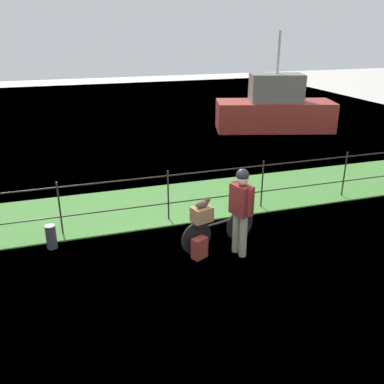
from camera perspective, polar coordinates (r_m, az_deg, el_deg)
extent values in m
plane|color=beige|center=(7.59, 0.79, -10.06)|extent=(60.00, 60.00, 0.00)
cube|color=#478438|center=(10.05, -4.50, -1.69)|extent=(27.00, 2.40, 0.03)
plane|color=#426684|center=(17.86, -10.92, 8.41)|extent=(30.00, 30.00, 0.00)
cylinder|color=#28231E|center=(8.80, -17.58, -2.22)|extent=(0.04, 0.04, 1.16)
cylinder|color=#28231E|center=(9.04, -3.26, -0.53)|extent=(0.04, 0.04, 1.16)
cylinder|color=#28231E|center=(9.81, 9.54, 1.01)|extent=(0.04, 0.04, 1.16)
cylinder|color=#28231E|center=(10.99, 20.06, 2.24)|extent=(0.04, 0.04, 1.16)
cylinder|color=#28231E|center=(9.11, -3.24, -1.54)|extent=(18.00, 0.03, 0.03)
cylinder|color=#28231E|center=(8.88, -3.32, 2.23)|extent=(18.00, 0.03, 0.03)
cylinder|color=black|center=(8.39, 6.51, -4.44)|extent=(0.63, 0.21, 0.64)
cylinder|color=black|center=(7.83, 0.59, -6.29)|extent=(0.63, 0.21, 0.64)
cylinder|color=#2D2D33|center=(8.02, 3.69, -4.22)|extent=(0.79, 0.25, 0.04)
cube|color=black|center=(7.79, 1.33, -4.64)|extent=(0.22, 0.14, 0.06)
cube|color=slate|center=(7.75, 1.34, -4.03)|extent=(0.39, 0.25, 0.02)
cube|color=olive|center=(7.69, 1.35, -3.05)|extent=(0.42, 0.36, 0.28)
ellipsoid|color=#4C3D2D|center=(7.60, 1.36, -1.65)|extent=(0.31, 0.21, 0.13)
sphere|color=#4C3D2D|center=(7.64, 2.11, -1.06)|extent=(0.11, 0.11, 0.11)
cylinder|color=gray|center=(7.89, 6.07, -5.43)|extent=(0.14, 0.14, 0.82)
cylinder|color=gray|center=(7.76, 7.00, -5.99)|extent=(0.14, 0.14, 0.82)
cube|color=maroon|center=(7.54, 6.75, -1.05)|extent=(0.36, 0.45, 0.56)
cylinder|color=maroon|center=(7.68, 5.72, -0.32)|extent=(0.10, 0.10, 0.50)
cylinder|color=maroon|center=(7.37, 7.84, -1.40)|extent=(0.10, 0.10, 0.50)
sphere|color=tan|center=(7.39, 6.88, 1.74)|extent=(0.22, 0.22, 0.22)
sphere|color=black|center=(7.37, 6.91, 2.30)|extent=(0.23, 0.23, 0.23)
cube|color=maroon|center=(7.75, 1.02, -7.63)|extent=(0.33, 0.29, 0.40)
cylinder|color=#38383D|center=(8.49, -18.65, -5.80)|extent=(0.20, 0.20, 0.48)
cube|color=#9E3328|center=(17.67, 11.15, 10.18)|extent=(4.97, 2.98, 1.17)
cube|color=slate|center=(17.49, 11.42, 13.77)|extent=(2.31, 1.74, 1.07)
cylinder|color=#B2B2B2|center=(17.37, 11.76, 18.13)|extent=(0.10, 0.10, 1.60)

